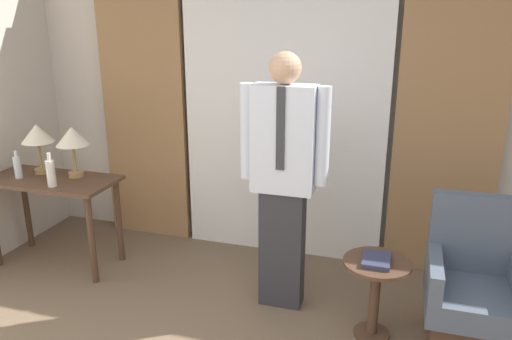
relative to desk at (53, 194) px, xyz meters
name	(u,v)px	position (x,y,z in m)	size (l,w,h in m)	color
wall_back	(287,97)	(1.73, 0.91, 0.73)	(10.00, 0.06, 2.70)	beige
curtain_sheer_center	(283,107)	(1.73, 0.78, 0.67)	(1.70, 0.06, 2.58)	white
curtain_drape_left	(143,99)	(0.44, 0.78, 0.67)	(0.79, 0.06, 2.58)	#997047
curtain_drape_right	(450,116)	(3.02, 0.78, 0.67)	(0.79, 0.06, 2.58)	#997047
desk	(53,194)	(0.00, 0.00, 0.00)	(1.06, 0.51, 0.75)	#4C3323
table_lamp_left	(37,136)	(-0.17, 0.10, 0.45)	(0.26, 0.26, 0.41)	#9E7F47
table_lamp_right	(72,138)	(0.17, 0.10, 0.45)	(0.26, 0.26, 0.41)	#9E7F47
bottle_near_edge	(51,173)	(0.14, -0.16, 0.24)	(0.07, 0.07, 0.27)	silver
bottle_by_lamp	(18,167)	(-0.25, -0.06, 0.23)	(0.06, 0.06, 0.23)	silver
person	(283,174)	(1.94, -0.05, 0.37)	(0.61, 0.21, 1.80)	#2D2D33
armchair	(473,295)	(3.20, -0.14, -0.28)	(0.57, 0.59, 0.94)	#4C3323
side_table	(375,286)	(2.61, -0.26, -0.25)	(0.43, 0.43, 0.54)	#4C3323
book	(376,260)	(2.60, -0.27, -0.07)	(0.17, 0.22, 0.03)	#2D334C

